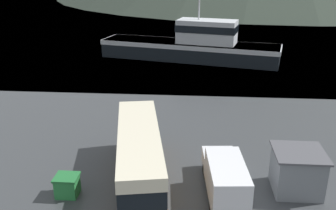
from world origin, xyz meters
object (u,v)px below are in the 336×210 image
object	(u,v)px
tour_bus	(139,154)
fishing_boat	(193,45)
delivery_van	(225,176)
storage_bin	(67,185)
dock_kiosk	(297,171)

from	to	relation	value
tour_bus	fishing_boat	distance (m)	31.01
delivery_van	storage_bin	xyz separation A→B (m)	(-8.90, -0.72, -0.60)
fishing_boat	storage_bin	distance (m)	33.27
tour_bus	fishing_boat	size ratio (longest dim) A/B	0.43
storage_bin	delivery_van	bearing A→B (deg)	4.62
storage_bin	dock_kiosk	xyz separation A→B (m)	(13.08, 1.53, 0.64)
fishing_boat	storage_bin	world-z (taller)	fishing_boat
tour_bus	storage_bin	xyz separation A→B (m)	(-3.91, -1.68, -1.25)
fishing_boat	delivery_van	bearing A→B (deg)	-162.19
fishing_boat	storage_bin	bearing A→B (deg)	-177.77
dock_kiosk	tour_bus	bearing A→B (deg)	179.06
delivery_van	storage_bin	size ratio (longest dim) A/B	4.64
delivery_van	dock_kiosk	world-z (taller)	dock_kiosk
fishing_boat	tour_bus	bearing A→B (deg)	-171.30
storage_bin	dock_kiosk	world-z (taller)	dock_kiosk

